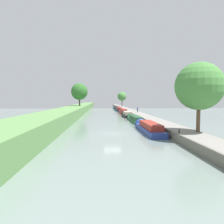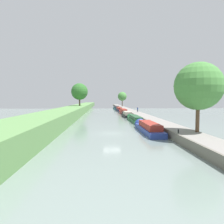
{
  "view_description": "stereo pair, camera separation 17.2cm",
  "coord_description": "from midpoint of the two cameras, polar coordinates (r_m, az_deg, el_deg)",
  "views": [
    {
      "loc": [
        -1.58,
        -29.44,
        5.0
      ],
      "look_at": [
        1.68,
        33.65,
        1.0
      ],
      "focal_mm": 32.63,
      "sensor_mm": 36.0,
      "label": 1
    },
    {
      "loc": [
        -1.41,
        -29.45,
        5.0
      ],
      "look_at": [
        1.68,
        33.65,
        1.0
      ],
      "focal_mm": 32.63,
      "sensor_mm": 36.0,
      "label": 2
    }
  ],
  "objects": [
    {
      "name": "ground_plane",
      "position": [
        29.9,
        -0.05,
        -6.0
      ],
      "size": [
        160.0,
        160.0,
        0.0
      ],
      "primitive_type": "plane",
      "color": "slate"
    },
    {
      "name": "left_grassy_bank",
      "position": [
        31.09,
        -20.29,
        -3.53
      ],
      "size": [
        6.85,
        260.0,
        2.5
      ],
      "color": "#5B894C",
      "rests_on": "ground_plane"
    },
    {
      "name": "right_towpath",
      "position": [
        31.58,
        16.55,
        -4.73
      ],
      "size": [
        3.37,
        260.0,
        0.98
      ],
      "color": "gray",
      "rests_on": "ground_plane"
    },
    {
      "name": "stone_quay",
      "position": [
        31.03,
        13.39,
        -4.79
      ],
      "size": [
        0.25,
        260.0,
        1.03
      ],
      "color": "#6B665B",
      "rests_on": "ground_plane"
    },
    {
      "name": "narrowboat_blue",
      "position": [
        31.96,
        9.92,
        -4.29
      ],
      "size": [
        2.18,
        12.52,
        2.23
      ],
      "color": "#283D93",
      "rests_on": "ground_plane"
    },
    {
      "name": "narrowboat_green",
      "position": [
        46.46,
        6.28,
        -1.91
      ],
      "size": [
        1.91,
        14.03,
        1.93
      ],
      "color": "#1E6033",
      "rests_on": "ground_plane"
    },
    {
      "name": "narrowboat_black",
      "position": [
        58.58,
        4.05,
        -0.69
      ],
      "size": [
        2.15,
        10.62,
        2.23
      ],
      "color": "black",
      "rests_on": "ground_plane"
    },
    {
      "name": "narrowboat_red",
      "position": [
        71.14,
        3.05,
        0.13
      ],
      "size": [
        1.9,
        14.2,
        2.17
      ],
      "color": "maroon",
      "rests_on": "ground_plane"
    },
    {
      "name": "narrowboat_navy",
      "position": [
        87.81,
        1.81,
        0.79
      ],
      "size": [
        1.9,
        16.66,
        2.13
      ],
      "color": "#141E42",
      "rests_on": "ground_plane"
    },
    {
      "name": "narrowboat_teal",
      "position": [
        104.25,
        0.97,
        1.23
      ],
      "size": [
        2.1,
        15.05,
        2.22
      ],
      "color": "#195B60",
      "rests_on": "ground_plane"
    },
    {
      "name": "tree_rightbank_near",
      "position": [
        26.85,
        23.06,
        6.64
      ],
      "size": [
        5.79,
        5.79,
        8.47
      ],
      "color": "brown",
      "rests_on": "right_towpath"
    },
    {
      "name": "tree_rightbank_midnear",
      "position": [
        114.61,
        2.77,
        4.39
      ],
      "size": [
        4.97,
        4.97,
        8.08
      ],
      "color": "brown",
      "rests_on": "right_towpath"
    },
    {
      "name": "tree_leftbank_downstream",
      "position": [
        78.26,
        -9.18,
        5.66
      ],
      "size": [
        6.28,
        6.28,
        8.5
      ],
      "color": "#4C3828",
      "rests_on": "left_grassy_bank"
    },
    {
      "name": "person_walking",
      "position": [
        63.89,
        7.1,
        0.77
      ],
      "size": [
        0.34,
        0.34,
        1.66
      ],
      "color": "#282D42",
      "rests_on": "right_towpath"
    },
    {
      "name": "mooring_bollard_near",
      "position": [
        25.47,
        18.12,
        -5.12
      ],
      "size": [
        0.16,
        0.16,
        0.45
      ],
      "color": "black",
      "rests_on": "right_towpath"
    },
    {
      "name": "mooring_bollard_far",
      "position": [
        111.44,
        1.74,
        1.67
      ],
      "size": [
        0.16,
        0.16,
        0.45
      ],
      "color": "black",
      "rests_on": "right_towpath"
    }
  ]
}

